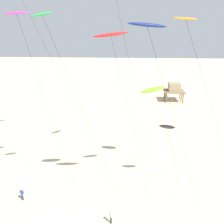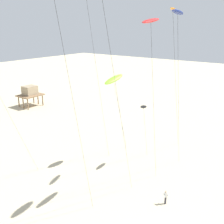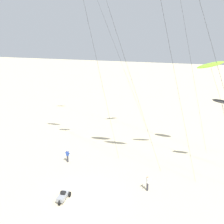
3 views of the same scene
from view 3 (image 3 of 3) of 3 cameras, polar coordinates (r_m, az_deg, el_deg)
The scene contains 6 objects.
ground_plane at distance 29.24m, azimuth -5.62°, elevation -17.12°, with size 260.00×260.00×0.00m, color beige.
kite_black at distance 33.21m, azimuth 21.72°, elevation 1.90°, with size 3.57×1.00×8.95m.
kite_lime at distance 36.44m, azimuth 19.68°, elevation 9.08°, with size 6.34×1.62×12.94m.
kite_flyer_nearest at distance 29.94m, azimuth 7.36°, elevation -14.31°, with size 0.73×0.73×1.67m.
kite_flyer_middle at distance 36.04m, azimuth -9.17°, elevation -8.87°, with size 0.54×0.51×1.67m.
beach_buggy at distance 28.93m, azimuth -10.09°, elevation -16.71°, with size 1.09×2.11×0.82m.
Camera 3 is at (10.84, -21.95, 15.99)m, focal length 44.28 mm.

